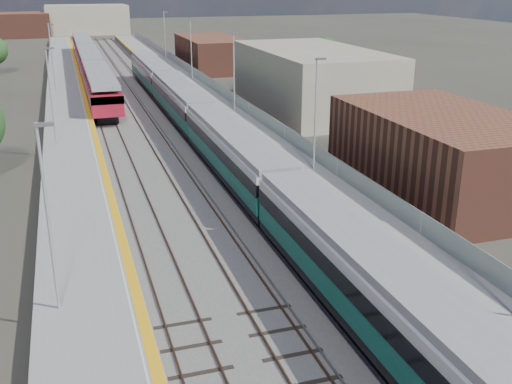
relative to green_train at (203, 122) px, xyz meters
name	(u,v)px	position (x,y,z in m)	size (l,w,h in m)	color
ground	(156,109)	(-1.50, 16.50, -2.15)	(320.00, 320.00, 0.00)	#47443A
ballast_bed	(132,106)	(-3.75, 19.00, -2.12)	(10.50, 155.00, 0.06)	#565451
tracks	(136,102)	(-3.15, 20.67, -2.04)	(8.96, 160.00, 0.17)	#4C3323
platform_right	(198,97)	(3.78, 18.99, -1.62)	(4.70, 155.00, 8.52)	slate
platform_left	(68,105)	(-10.55, 18.99, -1.63)	(4.30, 155.00, 8.52)	slate
green_train	(203,122)	(0.00, 0.00, 0.00)	(2.77, 77.25, 3.05)	black
red_train	(90,63)	(-7.00, 39.36, 0.12)	(3.04, 61.53, 3.83)	black
tree_d	(323,53)	(23.13, 28.17, 1.66)	(4.47, 4.47, 6.05)	#382619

